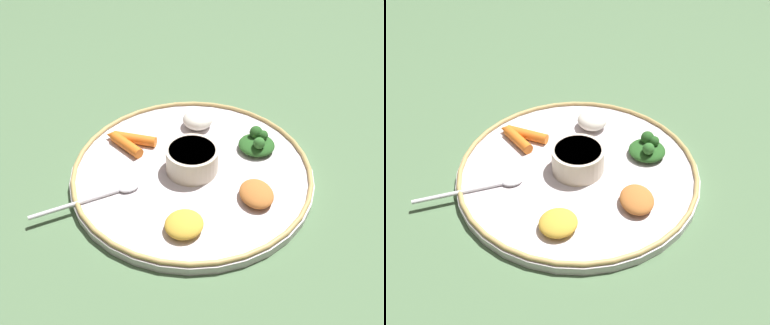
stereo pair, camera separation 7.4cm
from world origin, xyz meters
TOP-DOWN VIEW (x-y plane):
  - ground_plane at (0.00, 0.00)m, footprint 2.40×2.40m
  - platter at (0.00, 0.00)m, footprint 0.41×0.41m
  - platter_rim at (0.00, 0.00)m, footprint 0.40×0.40m
  - center_bowl at (0.00, 0.00)m, footprint 0.09×0.09m
  - spoon at (-0.16, -0.01)m, footprint 0.18×0.03m
  - greens_pile at (0.13, 0.01)m, footprint 0.08×0.08m
  - carrot_near_spoon at (-0.08, 0.11)m, footprint 0.09×0.07m
  - carrot_outer at (-0.09, 0.10)m, footprint 0.05×0.09m
  - mound_lentil_yellow at (-0.06, -0.12)m, footprint 0.08×0.08m
  - mound_rice_white at (0.05, 0.11)m, footprint 0.08×0.07m
  - mound_chickpea at (0.07, -0.10)m, footprint 0.06×0.07m

SIDE VIEW (x-z plane):
  - ground_plane at x=0.00m, z-range 0.00..0.00m
  - platter at x=0.00m, z-range 0.00..0.01m
  - platter_rim at x=0.00m, z-range 0.01..0.02m
  - spoon at x=-0.16m, z-range 0.01..0.02m
  - carrot_near_spoon at x=-0.08m, z-range 0.01..0.03m
  - carrot_outer at x=-0.09m, z-range 0.01..0.03m
  - mound_lentil_yellow at x=-0.06m, z-range 0.01..0.04m
  - mound_chickpea at x=0.07m, z-range 0.01..0.04m
  - greens_pile at x=0.13m, z-range 0.01..0.05m
  - mound_rice_white at x=0.05m, z-range 0.01..0.05m
  - center_bowl at x=0.00m, z-range 0.02..0.06m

